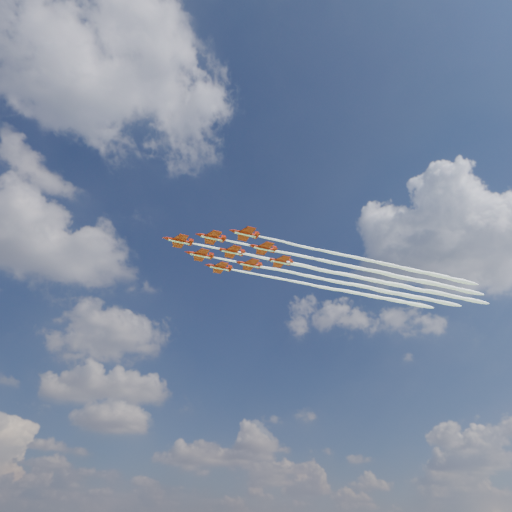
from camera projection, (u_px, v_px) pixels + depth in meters
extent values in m
cylinder|color=#A31B09|center=(179.00, 241.00, 161.18)|extent=(7.61, 1.37, 1.04)
cone|color=#A31B09|center=(165.00, 238.00, 159.58)|extent=(1.94, 1.12, 1.04)
cone|color=#A31B09|center=(192.00, 244.00, 162.69)|extent=(1.46, 1.01, 0.95)
ellipsoid|color=black|center=(173.00, 239.00, 160.75)|extent=(2.01, 0.95, 0.68)
cube|color=#A31B09|center=(180.00, 241.00, 161.32)|extent=(3.41, 8.84, 0.13)
cube|color=#A31B09|center=(190.00, 243.00, 162.46)|extent=(1.47, 3.46, 0.11)
cube|color=#A31B09|center=(191.00, 241.00, 162.94)|extent=(1.52, 0.20, 1.70)
cube|color=white|center=(179.00, 242.00, 160.95)|extent=(7.13, 1.16, 0.11)
cylinder|color=#A31B09|center=(212.00, 237.00, 159.22)|extent=(7.61, 1.37, 1.04)
cone|color=#A31B09|center=(198.00, 234.00, 157.61)|extent=(1.94, 1.12, 1.04)
cone|color=#A31B09|center=(225.00, 240.00, 160.72)|extent=(1.46, 1.01, 0.95)
ellipsoid|color=black|center=(206.00, 235.00, 158.78)|extent=(2.01, 0.95, 0.68)
cube|color=#A31B09|center=(213.00, 238.00, 159.35)|extent=(3.41, 8.84, 0.13)
cube|color=#A31B09|center=(223.00, 240.00, 160.50)|extent=(1.47, 3.46, 0.11)
cube|color=#A31B09|center=(224.00, 237.00, 160.97)|extent=(1.52, 0.20, 1.70)
cube|color=white|center=(212.00, 239.00, 158.99)|extent=(7.13, 1.16, 0.11)
cylinder|color=#A31B09|center=(200.00, 255.00, 169.27)|extent=(7.61, 1.37, 1.04)
cone|color=#A31B09|center=(187.00, 252.00, 167.67)|extent=(1.94, 1.12, 1.04)
cone|color=#A31B09|center=(213.00, 257.00, 170.77)|extent=(1.46, 1.01, 0.95)
ellipsoid|color=black|center=(195.00, 253.00, 168.83)|extent=(2.01, 0.95, 0.68)
cube|color=#A31B09|center=(202.00, 255.00, 169.41)|extent=(3.41, 8.84, 0.13)
cube|color=#A31B09|center=(211.00, 257.00, 170.55)|extent=(1.47, 3.46, 0.11)
cube|color=#A31B09|center=(211.00, 255.00, 171.03)|extent=(1.52, 0.20, 1.70)
cube|color=white|center=(200.00, 256.00, 169.04)|extent=(7.13, 1.16, 0.11)
cylinder|color=#A31B09|center=(245.00, 234.00, 157.25)|extent=(7.61, 1.37, 1.04)
cone|color=#A31B09|center=(231.00, 230.00, 155.65)|extent=(1.94, 1.12, 1.04)
cone|color=#A31B09|center=(258.00, 236.00, 158.75)|extent=(1.46, 1.01, 0.95)
ellipsoid|color=black|center=(240.00, 231.00, 156.81)|extent=(2.01, 0.95, 0.68)
cube|color=#A31B09|center=(247.00, 234.00, 157.38)|extent=(3.41, 8.84, 0.13)
cube|color=#A31B09|center=(256.00, 236.00, 158.53)|extent=(1.47, 3.46, 0.11)
cube|color=#A31B09|center=(257.00, 234.00, 159.01)|extent=(1.52, 0.20, 1.70)
cube|color=white|center=(245.00, 235.00, 157.02)|extent=(7.13, 1.16, 0.11)
cylinder|color=#A31B09|center=(232.00, 251.00, 167.30)|extent=(7.61, 1.37, 1.04)
cone|color=#A31B09|center=(218.00, 249.00, 165.70)|extent=(1.94, 1.12, 1.04)
cone|color=#A31B09|center=(244.00, 254.00, 168.81)|extent=(1.46, 1.01, 0.95)
ellipsoid|color=black|center=(226.00, 249.00, 166.87)|extent=(2.01, 0.95, 0.68)
cube|color=#A31B09|center=(233.00, 252.00, 167.44)|extent=(3.41, 8.84, 0.13)
cube|color=#A31B09|center=(242.00, 254.00, 168.58)|extent=(1.47, 3.46, 0.11)
cube|color=#A31B09|center=(243.00, 252.00, 169.06)|extent=(1.52, 0.20, 1.70)
cube|color=white|center=(232.00, 253.00, 167.07)|extent=(7.13, 1.16, 0.11)
cylinder|color=#A31B09|center=(219.00, 267.00, 177.35)|extent=(7.61, 1.37, 1.04)
cone|color=#A31B09|center=(207.00, 265.00, 175.75)|extent=(1.94, 1.12, 1.04)
cone|color=#A31B09|center=(231.00, 270.00, 178.86)|extent=(1.46, 1.01, 0.95)
ellipsoid|color=black|center=(214.00, 265.00, 176.92)|extent=(2.01, 0.95, 0.68)
cube|color=#A31B09|center=(221.00, 268.00, 177.49)|extent=(3.41, 8.84, 0.13)
cube|color=#A31B09|center=(229.00, 269.00, 178.63)|extent=(1.47, 3.46, 0.11)
cube|color=#A31B09|center=(230.00, 267.00, 179.11)|extent=(1.52, 0.20, 1.70)
cube|color=white|center=(219.00, 269.00, 177.12)|extent=(7.13, 1.16, 0.11)
cylinder|color=#A31B09|center=(264.00, 248.00, 165.33)|extent=(7.61, 1.37, 1.04)
cone|color=#A31B09|center=(250.00, 245.00, 163.73)|extent=(1.94, 1.12, 1.04)
cone|color=#A31B09|center=(276.00, 251.00, 166.84)|extent=(1.46, 1.01, 0.95)
ellipsoid|color=black|center=(258.00, 246.00, 164.90)|extent=(2.01, 0.95, 0.68)
cube|color=#A31B09|center=(265.00, 249.00, 165.47)|extent=(3.41, 8.84, 0.13)
cube|color=#A31B09|center=(274.00, 250.00, 166.61)|extent=(1.47, 3.46, 0.11)
cube|color=#A31B09|center=(274.00, 248.00, 167.09)|extent=(1.52, 0.20, 1.70)
cube|color=white|center=(264.00, 249.00, 165.10)|extent=(7.13, 1.16, 0.11)
cylinder|color=#A31B09|center=(250.00, 264.00, 175.39)|extent=(7.61, 1.37, 1.04)
cone|color=#A31B09|center=(237.00, 262.00, 173.79)|extent=(1.94, 1.12, 1.04)
cone|color=#A31B09|center=(261.00, 267.00, 176.89)|extent=(1.46, 1.01, 0.95)
ellipsoid|color=black|center=(245.00, 262.00, 174.95)|extent=(2.01, 0.95, 0.68)
cube|color=#A31B09|center=(251.00, 265.00, 175.52)|extent=(3.41, 8.84, 0.13)
cube|color=#A31B09|center=(259.00, 266.00, 176.67)|extent=(1.47, 3.46, 0.11)
cube|color=#A31B09|center=(260.00, 264.00, 177.14)|extent=(1.52, 0.20, 1.70)
cube|color=white|center=(250.00, 266.00, 175.16)|extent=(7.13, 1.16, 0.11)
cylinder|color=#A31B09|center=(280.00, 261.00, 173.42)|extent=(7.61, 1.37, 1.04)
cone|color=#A31B09|center=(268.00, 259.00, 171.82)|extent=(1.94, 1.12, 1.04)
cone|color=#A31B09|center=(292.00, 264.00, 174.92)|extent=(1.46, 1.01, 0.95)
ellipsoid|color=black|center=(275.00, 259.00, 172.99)|extent=(2.01, 0.95, 0.68)
cube|color=#A31B09|center=(282.00, 262.00, 173.56)|extent=(3.41, 8.84, 0.13)
cube|color=#A31B09|center=(290.00, 263.00, 174.70)|extent=(1.47, 3.46, 0.11)
cube|color=#A31B09|center=(291.00, 261.00, 175.18)|extent=(1.52, 0.20, 1.70)
cube|color=white|center=(280.00, 263.00, 173.19)|extent=(7.13, 1.16, 0.11)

